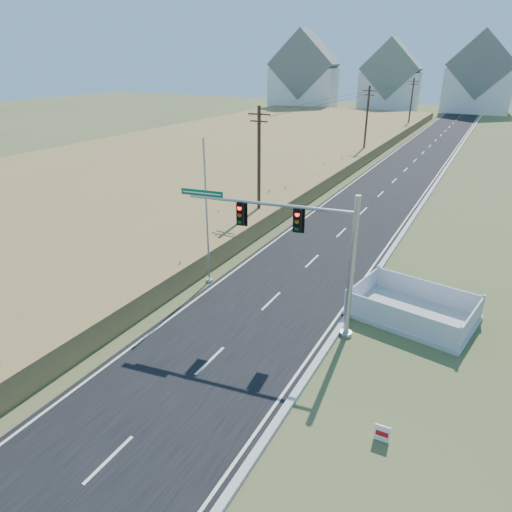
{
  "coord_description": "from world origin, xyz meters",
  "views": [
    {
      "loc": [
        9.41,
        -15.48,
        12.07
      ],
      "look_at": [
        0.02,
        2.22,
        3.4
      ],
      "focal_mm": 32.0,
      "sensor_mm": 36.0,
      "label": 1
    }
  ],
  "objects_px": {
    "traffic_signal_mast": "(312,248)",
    "flagpole": "(207,228)",
    "open_sign": "(382,433)",
    "fence_enclosure": "(412,312)"
  },
  "relations": [
    {
      "from": "traffic_signal_mast",
      "to": "flagpole",
      "type": "distance_m",
      "value": 7.37
    },
    {
      "from": "fence_enclosure",
      "to": "traffic_signal_mast",
      "type": "bearing_deg",
      "value": -130.97
    },
    {
      "from": "traffic_signal_mast",
      "to": "fence_enclosure",
      "type": "bearing_deg",
      "value": 30.76
    },
    {
      "from": "fence_enclosure",
      "to": "open_sign",
      "type": "distance_m",
      "value": 8.96
    },
    {
      "from": "traffic_signal_mast",
      "to": "open_sign",
      "type": "distance_m",
      "value": 8.36
    },
    {
      "from": "open_sign",
      "to": "fence_enclosure",
      "type": "bearing_deg",
      "value": 92.15
    },
    {
      "from": "traffic_signal_mast",
      "to": "open_sign",
      "type": "bearing_deg",
      "value": -56.08
    },
    {
      "from": "traffic_signal_mast",
      "to": "flagpole",
      "type": "xyz_separation_m",
      "value": [
        -7.03,
        2.01,
        -0.92
      ]
    },
    {
      "from": "open_sign",
      "to": "flagpole",
      "type": "height_order",
      "value": "flagpole"
    },
    {
      "from": "traffic_signal_mast",
      "to": "flagpole",
      "type": "bearing_deg",
      "value": 156.11
    }
  ]
}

